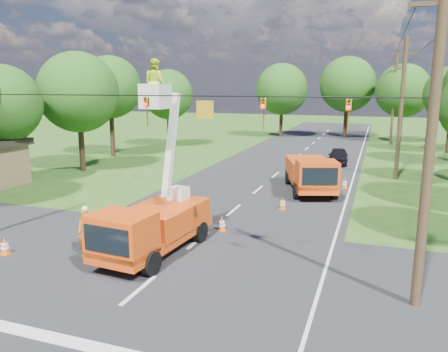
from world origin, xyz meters
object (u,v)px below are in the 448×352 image
at_px(pole_right_near, 431,141).
at_px(tree_far_b, 347,84).
at_px(traffic_cone_4, 5,246).
at_px(pole_right_far, 394,100).
at_px(bucket_truck, 153,215).
at_px(tree_left_f, 168,95).
at_px(pole_right_mid, 401,108).
at_px(tree_left_e, 110,87).
at_px(ground_worker, 86,233).
at_px(traffic_cone_3, 283,203).
at_px(tree_left_d, 78,92).
at_px(tree_far_a, 282,89).
at_px(second_truck, 311,173).
at_px(traffic_cone_2, 222,224).
at_px(tree_far_c, 403,91).
at_px(tree_left_c, 2,104).
at_px(distant_car, 338,156).
at_px(traffic_cone_7, 345,183).

relative_size(pole_right_near, tree_far_b, 0.97).
relative_size(traffic_cone_4, pole_right_far, 0.07).
relative_size(bucket_truck, tree_left_f, 0.91).
distance_m(pole_right_mid, tree_left_e, 25.42).
bearing_deg(ground_worker, traffic_cone_3, 34.99).
height_order(bucket_truck, pole_right_far, pole_right_far).
xyz_separation_m(traffic_cone_3, tree_left_f, (-17.24, 20.87, 5.33)).
height_order(ground_worker, pole_right_far, pole_right_far).
xyz_separation_m(tree_left_d, tree_far_a, (10.00, 28.00, 0.06)).
distance_m(second_truck, ground_worker, 15.18).
xyz_separation_m(traffic_cone_3, pole_right_far, (6.06, 30.87, 4.75)).
xyz_separation_m(traffic_cone_2, tree_far_c, (8.97, 37.37, 5.70)).
distance_m(pole_right_far, tree_left_c, 39.83).
bearing_deg(traffic_cone_2, bucket_truck, -114.21).
xyz_separation_m(tree_far_b, tree_far_c, (6.50, -3.00, -0.75)).
relative_size(distant_car, tree_far_a, 0.42).
distance_m(distant_car, traffic_cone_7, 9.45).
bearing_deg(bucket_truck, traffic_cone_4, -154.86).
xyz_separation_m(distant_car, traffic_cone_7, (1.27, -9.36, -0.33)).
bearing_deg(pole_right_near, tree_left_f, 127.84).
bearing_deg(pole_right_far, bucket_truck, -103.82).
relative_size(tree_left_d, tree_left_e, 0.98).
xyz_separation_m(tree_left_e, tree_far_a, (11.80, 21.00, -0.30)).
bearing_deg(pole_right_mid, distant_car, 133.71).
bearing_deg(tree_far_a, bucket_truck, -84.67).
distance_m(bucket_truck, traffic_cone_2, 4.13).
xyz_separation_m(tree_left_d, tree_left_f, (0.20, 15.00, -0.44)).
bearing_deg(pole_right_mid, ground_worker, -120.80).
xyz_separation_m(pole_right_near, tree_far_a, (-13.50, 43.00, 1.08)).
bearing_deg(traffic_cone_3, bucket_truck, -113.51).
distance_m(distant_car, traffic_cone_3, 15.70).
xyz_separation_m(tree_left_c, tree_left_d, (1.50, 6.00, 0.69)).
distance_m(traffic_cone_3, pole_right_far, 31.82).
xyz_separation_m(traffic_cone_2, traffic_cone_4, (-7.20, -5.62, 0.00)).
bearing_deg(tree_left_e, traffic_cone_2, -45.06).
bearing_deg(pole_right_near, traffic_cone_3, 123.60).
bearing_deg(pole_right_mid, traffic_cone_3, -119.16).
bearing_deg(tree_left_d, traffic_cone_4, -62.47).
xyz_separation_m(traffic_cone_7, pole_right_mid, (3.27, 4.61, 4.75)).
distance_m(bucket_truck, tree_far_a, 42.38).
xyz_separation_m(traffic_cone_2, pole_right_far, (7.97, 35.37, 4.75)).
distance_m(second_truck, traffic_cone_7, 2.81).
bearing_deg(tree_far_b, pole_right_far, -42.27).
bearing_deg(second_truck, traffic_cone_4, -142.51).
height_order(pole_right_near, tree_left_c, pole_right_near).
relative_size(tree_left_f, tree_far_a, 0.88).
bearing_deg(pole_right_mid, tree_left_d, -167.99).
distance_m(ground_worker, tree_left_e, 26.35).
xyz_separation_m(traffic_cone_2, tree_left_e, (-17.33, 17.37, 6.13)).
relative_size(traffic_cone_4, tree_left_c, 0.09).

